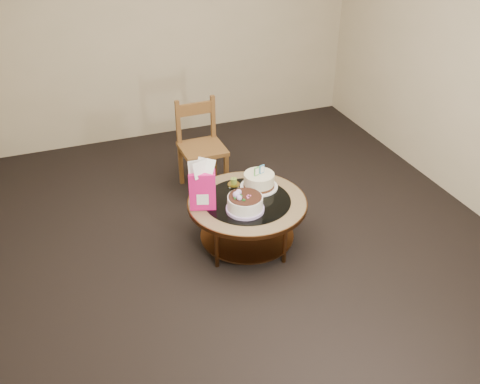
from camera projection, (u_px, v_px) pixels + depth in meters
name	position (u px, v px, depth m)	size (l,w,h in m)	color
ground	(247.00, 243.00, 4.76)	(5.00, 5.00, 0.00)	black
room_walls	(248.00, 77.00, 3.94)	(4.52, 5.02, 2.61)	#C3B293
coffee_table	(247.00, 208.00, 4.56)	(1.02, 1.02, 0.46)	brown
decorated_cake	(245.00, 204.00, 4.36)	(0.32, 0.32, 0.18)	#BBA0E2
cream_cake	(259.00, 181.00, 4.66)	(0.33, 0.33, 0.21)	white
gift_bag	(202.00, 185.00, 4.32)	(0.24, 0.20, 0.43)	#EE1683
pillar_candle	(234.00, 183.00, 4.71)	(0.11, 0.11, 0.08)	tan
dining_chair	(201.00, 146.00, 5.35)	(0.44, 0.44, 0.93)	brown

